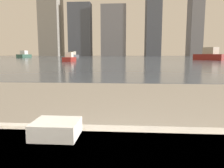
% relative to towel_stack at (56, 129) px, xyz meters
% --- Properties ---
extents(towel_stack, '(0.22, 0.19, 0.08)m').
position_rel_towel_stack_xyz_m(towel_stack, '(0.00, 0.00, 0.00)').
color(towel_stack, white).
rests_on(towel_stack, bathtub).
extents(harbor_water, '(180.00, 110.00, 0.01)m').
position_rel_towel_stack_xyz_m(harbor_water, '(0.13, 61.21, -0.59)').
color(harbor_water, slate).
rests_on(harbor_water, ground_plane).
extents(harbor_boat_0, '(1.19, 3.29, 1.22)m').
position_rel_towel_stack_xyz_m(harbor_boat_0, '(-7.35, 27.48, -0.16)').
color(harbor_boat_0, maroon).
rests_on(harbor_boat_0, harbor_water).
extents(harbor_boat_1, '(1.99, 5.35, 1.99)m').
position_rel_towel_stack_xyz_m(harbor_boat_1, '(-28.62, 58.58, 0.11)').
color(harbor_boat_1, '#335647').
rests_on(harbor_boat_1, harbor_water).
extents(harbor_boat_2, '(4.48, 5.79, 2.10)m').
position_rel_towel_stack_xyz_m(harbor_boat_2, '(13.81, 35.99, 0.15)').
color(harbor_boat_2, maroon).
rests_on(harbor_boat_2, harbor_water).
extents(harbor_boat_3, '(2.56, 5.08, 1.82)m').
position_rel_towel_stack_xyz_m(harbor_boat_3, '(-16.08, 63.87, 0.05)').
color(harbor_boat_3, '#4C4C51').
rests_on(harbor_boat_3, harbor_water).
extents(skyline_tower_0, '(10.36, 12.31, 50.03)m').
position_rel_towel_stack_xyz_m(skyline_tower_0, '(-41.11, 117.21, 24.41)').
color(skyline_tower_0, gray).
rests_on(skyline_tower_0, ground_plane).
extents(skyline_tower_1, '(12.07, 6.45, 27.75)m').
position_rel_towel_stack_xyz_m(skyline_tower_1, '(-25.33, 117.21, 13.28)').
color(skyline_tower_1, '#4C515B').
rests_on(skyline_tower_1, ground_plane).
extents(skyline_tower_2, '(12.91, 9.39, 26.26)m').
position_rel_towel_stack_xyz_m(skyline_tower_2, '(-7.24, 117.21, 12.53)').
color(skyline_tower_2, slate).
rests_on(skyline_tower_2, ground_plane).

